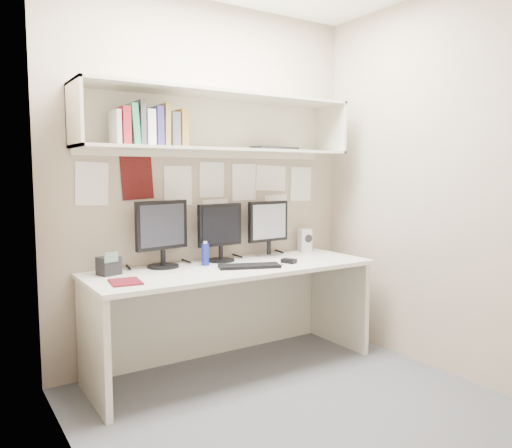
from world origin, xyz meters
TOP-DOWN VIEW (x-y plane):
  - floor at (0.00, 0.00)m, footprint 2.40×2.00m
  - wall_back at (0.00, 1.00)m, footprint 2.40×0.02m
  - wall_front at (0.00, -1.00)m, footprint 2.40×0.02m
  - wall_left at (-1.20, 0.00)m, footprint 0.02×2.00m
  - wall_right at (1.20, 0.00)m, footprint 0.02×2.00m
  - desk at (0.00, 0.65)m, footprint 2.00×0.70m
  - overhead_hutch at (0.00, 0.86)m, footprint 2.00×0.38m
  - pinned_papers at (0.00, 0.99)m, footprint 1.92×0.01m
  - monitor_left at (-0.43, 0.87)m, footprint 0.39×0.21m
  - monitor_center at (0.02, 0.87)m, footprint 0.36×0.20m
  - monitor_right at (0.44, 0.87)m, footprint 0.37×0.20m
  - keyboard at (0.06, 0.54)m, footprint 0.44×0.28m
  - mouse at (0.39, 0.53)m, footprint 0.10×0.12m
  - speaker at (0.82, 0.90)m, footprint 0.11×0.12m
  - blue_bottle at (-0.15, 0.78)m, footprint 0.05×0.05m
  - maroon_notebook at (-0.80, 0.53)m, footprint 0.19×0.23m
  - desk_phone at (-0.81, 0.81)m, footprint 0.15×0.14m
  - book_stack at (-0.53, 0.78)m, footprint 0.47×0.17m
  - hutch_tray at (0.48, 0.84)m, footprint 0.40×0.20m

SIDE VIEW (x-z plane):
  - floor at x=0.00m, z-range -0.01..0.01m
  - desk at x=0.00m, z-range 0.00..0.73m
  - maroon_notebook at x=-0.80m, z-range 0.73..0.74m
  - keyboard at x=0.06m, z-range 0.73..0.75m
  - mouse at x=0.39m, z-range 0.73..0.76m
  - desk_phone at x=-0.81m, z-range 0.71..0.87m
  - blue_bottle at x=-0.15m, z-range 0.73..0.89m
  - speaker at x=0.82m, z-range 0.73..0.91m
  - monitor_center at x=0.02m, z-range 0.75..1.17m
  - monitor_right at x=0.44m, z-range 0.75..1.18m
  - monitor_left at x=-0.43m, z-range 0.75..1.21m
  - pinned_papers at x=0.00m, z-range 1.01..1.49m
  - wall_back at x=0.00m, z-range 0.00..2.60m
  - wall_front at x=0.00m, z-range 0.00..2.60m
  - wall_left at x=-1.20m, z-range 0.00..2.60m
  - wall_right at x=1.20m, z-range 0.00..2.60m
  - hutch_tray at x=0.48m, z-range 1.54..1.57m
  - book_stack at x=-0.53m, z-range 1.52..1.80m
  - overhead_hutch at x=0.00m, z-range 1.52..1.92m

